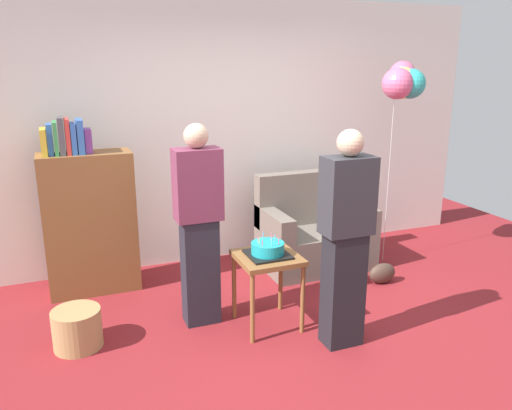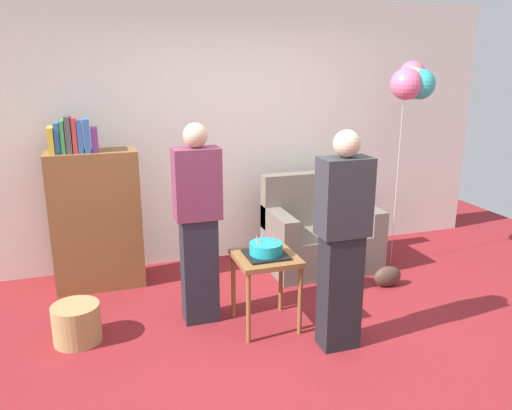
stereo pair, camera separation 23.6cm
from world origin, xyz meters
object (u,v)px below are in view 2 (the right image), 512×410
wicker_basket (77,323)px  balloon_bunch (412,82)px  couch (320,235)px  bookshelf (95,216)px  birthday_cake (266,250)px  person_holding_cake (342,241)px  handbag (387,276)px  side_table (266,267)px  person_blowing_candles (198,224)px

wicker_basket → balloon_bunch: 3.69m
wicker_basket → balloon_bunch: size_ratio=0.17×
couch → bookshelf: 2.23m
couch → wicker_basket: 2.53m
birthday_cake → person_holding_cake: size_ratio=0.20×
couch → handbag: bearing=-59.0°
person_holding_cake → wicker_basket: 2.10m
person_holding_cake → birthday_cake: bearing=-21.0°
side_table → handbag: size_ratio=2.16×
side_table → person_blowing_candles: (-0.48, 0.27, 0.32)m
birthday_cake → person_blowing_candles: 0.57m
wicker_basket → balloon_bunch: bearing=10.1°
handbag → person_holding_cake: bearing=-139.5°
person_holding_cake → balloon_bunch: size_ratio=0.78×
bookshelf → person_blowing_candles: person_blowing_candles is taller
birthday_cake → wicker_basket: size_ratio=0.89×
person_blowing_candles → wicker_basket: bearing=160.2°
bookshelf → birthday_cake: (1.25, -1.22, -0.04)m
couch → side_table: (-0.94, -1.02, 0.17)m
couch → person_blowing_candles: size_ratio=0.67×
bookshelf → balloon_bunch: (3.01, -0.43, 1.18)m
couch → handbag: size_ratio=3.93×
bookshelf → wicker_basket: (-0.20, -1.00, -0.54)m
handbag → side_table: bearing=-165.8°
side_table → person_blowing_candles: size_ratio=0.37×
person_holding_cake → balloon_bunch: (1.34, 1.24, 1.05)m
couch → person_blowing_candles: 1.68m
couch → person_holding_cake: (-0.53, -1.47, 0.49)m
bookshelf → balloon_bunch: 3.26m
couch → balloon_bunch: bearing=-15.6°
balloon_bunch → wicker_basket: bearing=-169.9°
bookshelf → wicker_basket: bookshelf is taller
couch → balloon_bunch: 1.76m
couch → bookshelf: bookshelf is taller
handbag → person_blowing_candles: bearing=-177.6°
couch → handbag: 0.82m
person_blowing_candles → handbag: size_ratio=5.82×
person_blowing_candles → balloon_bunch: bearing=-9.6°
bookshelf → birthday_cake: bookshelf is taller
person_holding_cake → handbag: (0.93, 0.79, -0.73)m
side_table → wicker_basket: 1.51m
person_blowing_candles → handbag: 1.97m
person_blowing_candles → wicker_basket: (-0.97, -0.05, -0.68)m
birthday_cake → side_table: bearing=40.4°
bookshelf → person_blowing_candles: bearing=-51.0°
couch → wicker_basket: size_ratio=3.06×
bookshelf → person_blowing_candles: size_ratio=0.99×
couch → handbag: (0.40, -0.67, -0.24)m
person_blowing_candles → person_holding_cake: same height
balloon_bunch → side_table: bearing=-155.9°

